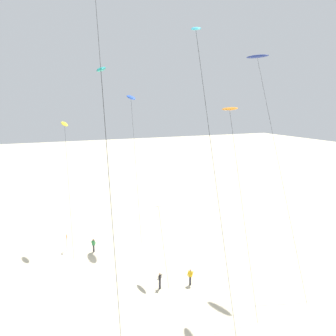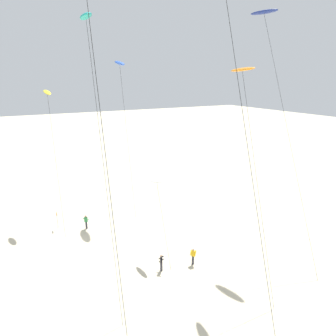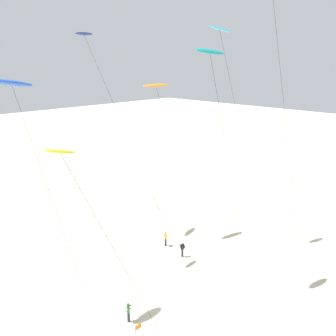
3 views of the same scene
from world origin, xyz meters
TOP-DOWN VIEW (x-y plane):
  - ground_plane at (0.00, 0.00)m, footprint 260.00×260.00m
  - kite_blue at (-8.74, 9.47)m, footprint 6.20×1.11m
  - kite_navy at (4.59, 19.55)m, footprint 11.66×1.70m
  - kite_lime at (11.44, 0.83)m, footprint 9.07×1.20m
  - kite_cyan at (12.99, 7.65)m, footprint 10.02×1.56m
  - kite_white at (3.87, 8.29)m, footprint 4.39×0.90m
  - kite_teal at (5.00, 2.50)m, footprint 7.75×1.48m
  - kite_yellow at (-10.15, 0.92)m, footprint 8.19×1.15m
  - kite_orange at (9.12, 13.22)m, footprint 7.82×1.43m
  - kite_flyer_nearest at (-4.10, 2.84)m, footprint 0.72×0.73m
  - kite_flyer_middle at (6.96, 7.15)m, footprint 0.69×0.68m
  - kite_flyer_furthest at (7.53, 10.23)m, footprint 0.73×0.73m
  - marker_flag at (-5.76, -0.12)m, footprint 0.57×0.05m

SIDE VIEW (x-z plane):
  - ground_plane at x=0.00m, z-range 0.00..0.00m
  - kite_flyer_nearest at x=-4.10m, z-range 0.06..1.73m
  - kite_flyer_middle at x=6.96m, z-range 0.06..1.73m
  - kite_flyer_furthest at x=7.53m, z-range 0.06..1.73m
  - marker_flag at x=-5.76m, z-range 0.44..2.54m
  - kite_white at x=3.87m, z-range 3.50..11.34m
  - kite_yellow at x=-10.15m, z-range 7.29..23.06m
  - kite_orange at x=9.12m, z-range 8.51..26.33m
  - kite_blue at x=-8.74m, z-range 9.04..28.30m
  - kite_teal at x=5.00m, z-range 10.12..31.54m
  - kite_navy at x=4.59m, z-range 11.08..34.25m
  - kite_cyan at x=12.99m, z-range 11.01..34.74m
  - kite_lime at x=11.44m, z-range 12.42..38.28m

